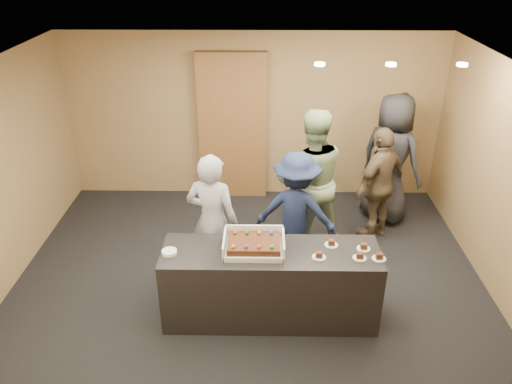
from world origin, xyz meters
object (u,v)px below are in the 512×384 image
sheet_cake (254,244)px  person_brown_extra (380,184)px  cake_box (254,246)px  person_navy_man (296,212)px  storage_cabinet (233,127)px  person_server_grey (213,222)px  person_dark_suit (391,159)px  serving_counter (270,284)px  plate_stack (169,252)px  person_sage_man (310,180)px

sheet_cake → person_brown_extra: bearing=45.5°
sheet_cake → cake_box: bearing=89.1°
person_brown_extra → person_navy_man: bearing=-10.0°
person_navy_man → person_brown_extra: bearing=-134.7°
storage_cabinet → cake_box: 3.06m
person_server_grey → person_dark_suit: (2.51, 1.67, 0.11)m
person_server_grey → person_dark_suit: 3.01m
person_brown_extra → person_dark_suit: size_ratio=0.85×
person_dark_suit → person_navy_man: bearing=85.1°
serving_counter → person_navy_man: size_ratio=1.47×
plate_stack → person_navy_man: person_navy_man is taller
storage_cabinet → person_navy_man: size_ratio=1.48×
sheet_cake → person_dark_suit: 3.05m
storage_cabinet → person_dark_suit: bearing=-17.2°
person_dark_suit → storage_cabinet: bearing=26.6°
serving_counter → plate_stack: size_ratio=14.63×
person_server_grey → person_navy_man: bearing=-145.7°
sheet_cake → person_server_grey: bearing=128.8°
storage_cabinet → cake_box: (0.40, -3.02, -0.26)m
serving_counter → sheet_cake: bearing=-180.0°
storage_cabinet → plate_stack: bearing=-99.4°
plate_stack → person_server_grey: bearing=60.2°
sheet_cake → person_navy_man: bearing=62.8°
serving_counter → person_server_grey: bearing=137.6°
person_navy_man → person_brown_extra: (1.22, 0.76, 0.03)m
sheet_cake → person_navy_man: size_ratio=0.35×
cake_box → serving_counter: bearing=-7.5°
plate_stack → person_dark_suit: bearing=39.2°
sheet_cake → person_brown_extra: person_brown_extra is taller
storage_cabinet → plate_stack: size_ratio=14.68×
storage_cabinet → sheet_cake: size_ratio=4.27×
cake_box → person_server_grey: bearing=129.9°
sheet_cake → person_server_grey: person_server_grey is taller
plate_stack → person_navy_man: bearing=36.9°
serving_counter → person_server_grey: person_server_grey is taller
person_server_grey → person_dark_suit: person_dark_suit is taller
person_brown_extra → serving_counter: bearing=6.9°
plate_stack → person_sage_man: person_sage_man is taller
person_server_grey → person_navy_man: size_ratio=1.09×
cake_box → sheet_cake: cake_box is taller
person_brown_extra → person_dark_suit: 0.61m
person_server_grey → person_sage_man: person_sage_man is taller
serving_counter → person_server_grey: (-0.70, 0.64, 0.43)m
cake_box → person_sage_man: size_ratio=0.33×
person_brown_extra → storage_cabinet: bearing=-72.7°
person_server_grey → person_dark_suit: size_ratio=0.89×
sheet_cake → person_navy_man: person_navy_man is taller
plate_stack → person_dark_suit: (2.91, 2.37, 0.08)m
storage_cabinet → person_sage_man: 1.88m
person_server_grey → serving_counter: bearing=152.0°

